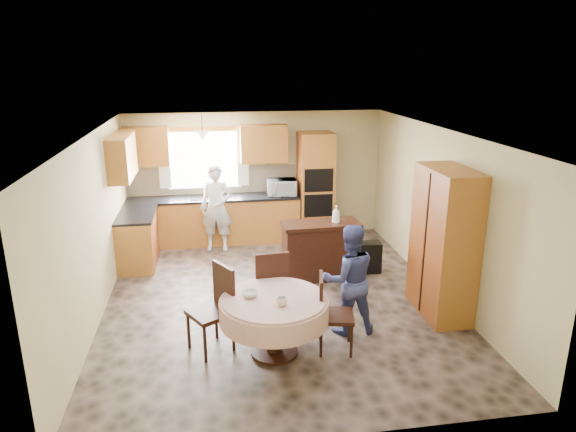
% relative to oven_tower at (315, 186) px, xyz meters
% --- Properties ---
extents(floor, '(5.00, 6.00, 0.01)m').
position_rel_oven_tower_xyz_m(floor, '(-1.15, -2.69, -1.06)').
color(floor, brown).
rests_on(floor, ground).
extents(ceiling, '(5.00, 6.00, 0.01)m').
position_rel_oven_tower_xyz_m(ceiling, '(-1.15, -2.69, 1.44)').
color(ceiling, white).
rests_on(ceiling, wall_back).
extents(wall_back, '(5.00, 0.02, 2.50)m').
position_rel_oven_tower_xyz_m(wall_back, '(-1.15, 0.31, 0.19)').
color(wall_back, tan).
rests_on(wall_back, floor).
extents(wall_front, '(5.00, 0.02, 2.50)m').
position_rel_oven_tower_xyz_m(wall_front, '(-1.15, -5.69, 0.19)').
color(wall_front, tan).
rests_on(wall_front, floor).
extents(wall_left, '(0.02, 6.00, 2.50)m').
position_rel_oven_tower_xyz_m(wall_left, '(-3.65, -2.69, 0.19)').
color(wall_left, tan).
rests_on(wall_left, floor).
extents(wall_right, '(0.02, 6.00, 2.50)m').
position_rel_oven_tower_xyz_m(wall_right, '(1.35, -2.69, 0.19)').
color(wall_right, tan).
rests_on(wall_right, floor).
extents(window, '(1.40, 0.03, 1.10)m').
position_rel_oven_tower_xyz_m(window, '(-2.15, 0.29, 0.54)').
color(window, white).
rests_on(window, wall_back).
extents(curtain_left, '(0.22, 0.02, 1.15)m').
position_rel_oven_tower_xyz_m(curtain_left, '(-2.90, 0.24, 0.59)').
color(curtain_left, white).
rests_on(curtain_left, wall_back).
extents(curtain_right, '(0.22, 0.02, 1.15)m').
position_rel_oven_tower_xyz_m(curtain_right, '(-1.40, 0.24, 0.59)').
color(curtain_right, white).
rests_on(curtain_right, wall_back).
extents(base_cab_back, '(3.30, 0.60, 0.88)m').
position_rel_oven_tower_xyz_m(base_cab_back, '(-2.00, 0.01, -0.62)').
color(base_cab_back, gold).
rests_on(base_cab_back, floor).
extents(counter_back, '(3.30, 0.64, 0.04)m').
position_rel_oven_tower_xyz_m(counter_back, '(-2.00, 0.01, -0.16)').
color(counter_back, black).
rests_on(counter_back, base_cab_back).
extents(base_cab_left, '(0.60, 1.20, 0.88)m').
position_rel_oven_tower_xyz_m(base_cab_left, '(-3.35, -0.89, -0.62)').
color(base_cab_left, gold).
rests_on(base_cab_left, floor).
extents(counter_left, '(0.64, 1.20, 0.04)m').
position_rel_oven_tower_xyz_m(counter_left, '(-3.35, -0.89, -0.16)').
color(counter_left, black).
rests_on(counter_left, base_cab_left).
extents(backsplash, '(3.30, 0.02, 0.55)m').
position_rel_oven_tower_xyz_m(backsplash, '(-2.00, 0.30, 0.12)').
color(backsplash, beige).
rests_on(backsplash, wall_back).
extents(wall_cab_left, '(0.85, 0.33, 0.72)m').
position_rel_oven_tower_xyz_m(wall_cab_left, '(-3.20, 0.15, 0.85)').
color(wall_cab_left, '#B5772D').
rests_on(wall_cab_left, wall_back).
extents(wall_cab_right, '(0.90, 0.33, 0.72)m').
position_rel_oven_tower_xyz_m(wall_cab_right, '(-1.00, 0.15, 0.85)').
color(wall_cab_right, '#B5772D').
rests_on(wall_cab_right, wall_back).
extents(wall_cab_side, '(0.33, 1.20, 0.72)m').
position_rel_oven_tower_xyz_m(wall_cab_side, '(-3.48, -0.89, 0.85)').
color(wall_cab_side, '#B5772D').
rests_on(wall_cab_side, wall_left).
extents(oven_tower, '(0.66, 0.62, 2.12)m').
position_rel_oven_tower_xyz_m(oven_tower, '(0.00, 0.00, 0.00)').
color(oven_tower, gold).
rests_on(oven_tower, floor).
extents(oven_upper, '(0.56, 0.01, 0.45)m').
position_rel_oven_tower_xyz_m(oven_upper, '(0.00, -0.31, 0.19)').
color(oven_upper, black).
rests_on(oven_upper, oven_tower).
extents(oven_lower, '(0.56, 0.01, 0.45)m').
position_rel_oven_tower_xyz_m(oven_lower, '(0.00, -0.31, -0.31)').
color(oven_lower, black).
rests_on(oven_lower, oven_tower).
extents(pendant, '(0.36, 0.36, 0.18)m').
position_rel_oven_tower_xyz_m(pendant, '(-2.15, -0.19, 1.06)').
color(pendant, beige).
rests_on(pendant, ceiling).
extents(sideboard, '(1.27, 0.57, 0.89)m').
position_rel_oven_tower_xyz_m(sideboard, '(-0.33, -2.00, -0.61)').
color(sideboard, black).
rests_on(sideboard, floor).
extents(space_heater, '(0.40, 0.29, 0.52)m').
position_rel_oven_tower_xyz_m(space_heater, '(0.54, -1.88, -0.80)').
color(space_heater, black).
rests_on(space_heater, floor).
extents(cupboard, '(0.55, 1.09, 2.09)m').
position_rel_oven_tower_xyz_m(cupboard, '(1.07, -3.44, -0.02)').
color(cupboard, gold).
rests_on(cupboard, floor).
extents(dining_table, '(1.31, 1.31, 0.75)m').
position_rel_oven_tower_xyz_m(dining_table, '(-1.38, -4.15, -0.48)').
color(dining_table, black).
rests_on(dining_table, floor).
extents(chair_left, '(0.64, 0.64, 1.08)m').
position_rel_oven_tower_xyz_m(chair_left, '(-2.06, -3.89, -0.46)').
color(chair_left, black).
rests_on(chair_left, floor).
extents(chair_back, '(0.50, 0.50, 1.08)m').
position_rel_oven_tower_xyz_m(chair_back, '(-1.33, -3.41, -0.46)').
color(chair_back, black).
rests_on(chair_back, floor).
extents(chair_right, '(0.50, 0.50, 0.98)m').
position_rel_oven_tower_xyz_m(chair_right, '(-0.70, -4.15, -0.52)').
color(chair_right, black).
rests_on(chair_right, floor).
extents(framed_picture, '(0.06, 0.54, 0.45)m').
position_rel_oven_tower_xyz_m(framed_picture, '(1.32, -2.38, 0.54)').
color(framed_picture, gold).
rests_on(framed_picture, wall_right).
extents(microwave, '(0.58, 0.41, 0.31)m').
position_rel_oven_tower_xyz_m(microwave, '(-0.68, -0.04, 0.02)').
color(microwave, silver).
rests_on(microwave, counter_back).
extents(person_sink, '(0.65, 0.47, 1.63)m').
position_rel_oven_tower_xyz_m(person_sink, '(-1.96, -0.39, -0.25)').
color(person_sink, silver).
rests_on(person_sink, floor).
extents(person_dining, '(0.73, 0.57, 1.48)m').
position_rel_oven_tower_xyz_m(person_dining, '(-0.35, -3.75, -0.32)').
color(person_dining, '#39417E').
rests_on(person_dining, floor).
extents(bowl_sideboard, '(0.28, 0.28, 0.05)m').
position_rel_oven_tower_xyz_m(bowl_sideboard, '(-0.58, -2.00, -0.14)').
color(bowl_sideboard, '#B2B2B2').
rests_on(bowl_sideboard, sideboard).
extents(bottle_sideboard, '(0.15, 0.15, 0.33)m').
position_rel_oven_tower_xyz_m(bottle_sideboard, '(-0.09, -2.00, 0.00)').
color(bottle_sideboard, silver).
rests_on(bottle_sideboard, sideboard).
extents(cup_table, '(0.16, 0.16, 0.10)m').
position_rel_oven_tower_xyz_m(cup_table, '(-1.32, -4.35, -0.27)').
color(cup_table, '#B2B2B2').
rests_on(cup_table, dining_table).
extents(bowl_table, '(0.23, 0.23, 0.06)m').
position_rel_oven_tower_xyz_m(bowl_table, '(-1.66, -4.06, -0.28)').
color(bowl_table, '#B2B2B2').
rests_on(bowl_table, dining_table).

